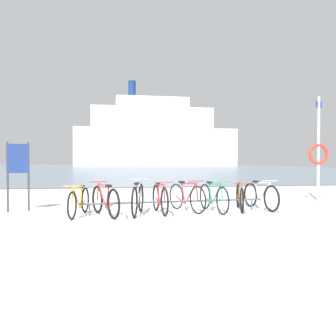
% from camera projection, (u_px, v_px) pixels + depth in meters
% --- Properties ---
extents(ground, '(80.00, 132.00, 0.08)m').
position_uv_depth(ground, '(122.00, 169.00, 60.32)').
color(ground, white).
extents(bike_rack, '(4.69, 0.44, 0.31)m').
position_uv_depth(bike_rack, '(175.00, 202.00, 8.73)').
color(bike_rack, '#4C5156').
rests_on(bike_rack, ground).
extents(bicycle_0, '(0.49, 1.69, 0.75)m').
position_uv_depth(bicycle_0, '(79.00, 201.00, 8.22)').
color(bicycle_0, black).
rests_on(bicycle_0, ground).
extents(bicycle_1, '(0.75, 1.63, 0.81)m').
position_uv_depth(bicycle_1, '(105.00, 201.00, 8.19)').
color(bicycle_1, black).
rests_on(bicycle_1, ground).
extents(bicycle_2, '(0.53, 1.69, 0.85)m').
position_uv_depth(bicycle_2, '(138.00, 199.00, 8.38)').
color(bicycle_2, black).
rests_on(bicycle_2, ground).
extents(bicycle_3, '(0.46, 1.64, 0.81)m').
position_uv_depth(bicycle_3, '(160.00, 199.00, 8.59)').
color(bicycle_3, black).
rests_on(bicycle_3, ground).
extents(bicycle_4, '(0.70, 1.61, 0.82)m').
position_uv_depth(bicycle_4, '(187.00, 197.00, 8.92)').
color(bicycle_4, black).
rests_on(bicycle_4, ground).
extents(bicycle_5, '(0.46, 1.76, 0.81)m').
position_uv_depth(bicycle_5, '(213.00, 197.00, 8.87)').
color(bicycle_5, black).
rests_on(bicycle_5, ground).
extents(bicycle_6, '(0.59, 1.70, 0.76)m').
position_uv_depth(bicycle_6, '(240.00, 197.00, 9.17)').
color(bicycle_6, black).
rests_on(bicycle_6, ground).
extents(bicycle_7, '(0.46, 1.71, 0.81)m').
position_uv_depth(bicycle_7, '(260.00, 196.00, 9.31)').
color(bicycle_7, black).
rests_on(bicycle_7, ground).
extents(info_sign, '(0.55, 0.15, 1.80)m').
position_uv_depth(info_sign, '(18.00, 165.00, 8.89)').
color(info_sign, '#33383D').
rests_on(info_sign, ground).
extents(rescue_post, '(0.70, 0.11, 3.39)m').
position_uv_depth(rescue_post, '(318.00, 151.00, 11.21)').
color(rescue_post, silver).
rests_on(rescue_post, ground).
extents(ferry_ship, '(37.93, 10.58, 20.24)m').
position_uv_depth(ferry_ship, '(154.00, 138.00, 82.95)').
color(ferry_ship, silver).
rests_on(ferry_ship, ground).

